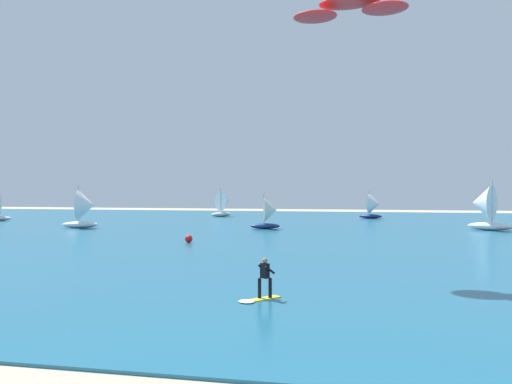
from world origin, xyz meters
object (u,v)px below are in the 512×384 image
object	(u,v)px
kitesurfer	(261,285)
kite	(349,8)
sailboat_heeled_over	(269,213)
sailboat_leading	(483,207)
marker_buoy	(189,239)
sailboat_trailing	(224,203)
sailboat_outermost	(374,206)
sailboat_mid_right	(85,209)

from	to	relation	value
kitesurfer	kite	xyz separation A→B (m)	(3.36, 7.24, 13.42)
sailboat_heeled_over	sailboat_leading	xyz separation A→B (m)	(23.24, 3.09, 0.71)
kite	marker_buoy	xyz separation A→B (m)	(-13.37, 12.84, -13.70)
sailboat_trailing	sailboat_leading	world-z (taller)	sailboat_leading
kite	sailboat_outermost	xyz separation A→B (m)	(2.85, 51.35, -12.09)
sailboat_outermost	sailboat_leading	bearing A→B (deg)	-60.58
sailboat_leading	sailboat_heeled_over	bearing A→B (deg)	-172.42
sailboat_heeled_over	sailboat_outermost	bearing A→B (deg)	61.99
kitesurfer	kite	bearing A→B (deg)	65.11
sailboat_mid_right	sailboat_heeled_over	distance (m)	21.23
sailboat_outermost	sailboat_heeled_over	world-z (taller)	sailboat_outermost
sailboat_heeled_over	marker_buoy	world-z (taller)	sailboat_heeled_over
kitesurfer	kite	size ratio (longest dim) A/B	0.30
sailboat_outermost	marker_buoy	distance (m)	41.81
sailboat_mid_right	sailboat_outermost	bearing A→B (deg)	37.80
sailboat_heeled_over	sailboat_leading	bearing A→B (deg)	7.58
sailboat_leading	marker_buoy	size ratio (longest dim) A/B	8.55
kite	marker_buoy	distance (m)	23.05
sailboat_trailing	marker_buoy	size ratio (longest dim) A/B	7.29
sailboat_leading	marker_buoy	world-z (taller)	sailboat_leading
kitesurfer	marker_buoy	distance (m)	22.44
sailboat_mid_right	kitesurfer	bearing A→B (deg)	-50.67
sailboat_mid_right	marker_buoy	bearing A→B (deg)	-37.08
sailboat_outermost	marker_buoy	size ratio (longest dim) A/B	6.56
kite	marker_buoy	world-z (taller)	kite
kite	sailboat_mid_right	world-z (taller)	kite
kitesurfer	sailboat_leading	world-z (taller)	sailboat_leading
sailboat_mid_right	marker_buoy	size ratio (longest dim) A/B	7.57
sailboat_mid_right	sailboat_heeled_over	bearing A→B (deg)	7.90
kite	sailboat_outermost	size ratio (longest dim) A/B	1.49
kitesurfer	sailboat_trailing	xyz separation A→B (m)	(-17.67, 59.89, 1.55)
sailboat_outermost	sailboat_mid_right	distance (m)	41.95
sailboat_trailing	sailboat_leading	size ratio (longest dim) A/B	0.85
sailboat_mid_right	marker_buoy	distance (m)	21.30
sailboat_outermost	sailboat_mid_right	bearing A→B (deg)	-142.20
kitesurfer	sailboat_leading	size ratio (longest dim) A/B	0.34
kitesurfer	marker_buoy	size ratio (longest dim) A/B	2.89
sailboat_leading	marker_buoy	bearing A→B (deg)	-145.47
sailboat_outermost	sailboat_trailing	size ratio (longest dim) A/B	0.90
sailboat_outermost	kitesurfer	bearing A→B (deg)	-96.05
sailboat_leading	sailboat_outermost	bearing A→B (deg)	119.42
sailboat_trailing	marker_buoy	world-z (taller)	sailboat_trailing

